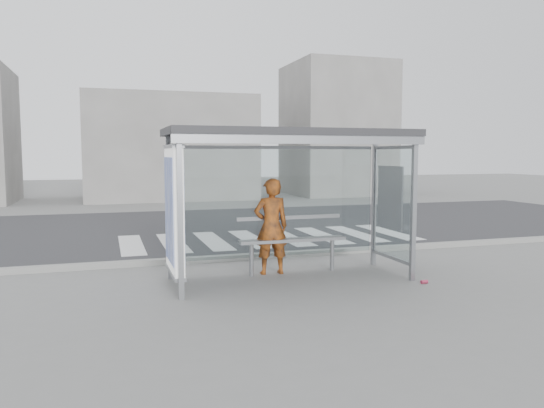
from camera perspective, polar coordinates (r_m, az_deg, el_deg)
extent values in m
plane|color=slate|center=(9.40, 1.98, -8.14)|extent=(80.00, 80.00, 0.00)
cube|color=#2C2C2F|center=(16.06, -6.37, -2.48)|extent=(30.00, 10.00, 0.01)
cube|color=gray|center=(11.21, -1.35, -5.61)|extent=(30.00, 0.18, 0.12)
cube|color=silver|center=(13.31, -14.90, -4.28)|extent=(0.55, 3.00, 0.00)
cube|color=silver|center=(13.39, -10.61, -4.13)|extent=(0.55, 3.00, 0.00)
cube|color=silver|center=(13.54, -6.40, -3.97)|extent=(0.55, 3.00, 0.00)
cube|color=silver|center=(13.77, -2.30, -3.78)|extent=(0.55, 3.00, 0.00)
cube|color=silver|center=(14.06, 1.64, -3.59)|extent=(0.55, 3.00, 0.00)
cube|color=silver|center=(14.41, 5.41, -3.39)|extent=(0.55, 3.00, 0.00)
cube|color=silver|center=(14.83, 8.98, -3.18)|extent=(0.55, 3.00, 0.00)
cube|color=silver|center=(15.29, 12.34, -2.98)|extent=(0.55, 3.00, 0.00)
cube|color=gray|center=(8.04, -9.85, -1.47)|extent=(0.08, 0.08, 2.50)
cube|color=gray|center=(9.44, 14.98, -0.56)|extent=(0.08, 0.08, 2.50)
cube|color=gray|center=(9.42, -10.98, -0.48)|extent=(0.08, 0.08, 2.50)
cube|color=gray|center=(10.64, 10.94, 0.18)|extent=(0.08, 0.08, 2.50)
cube|color=#2D2D30|center=(9.15, 2.04, 7.65)|extent=(4.25, 1.65, 0.12)
cube|color=gray|center=(8.43, 3.77, 7.08)|extent=(4.25, 0.06, 0.18)
cube|color=white|center=(9.84, 0.65, 0.16)|extent=(3.80, 0.02, 2.00)
cube|color=white|center=(8.73, -10.47, -0.61)|extent=(0.15, 1.25, 2.00)
cube|color=#344CBB|center=(8.74, -9.91, -0.59)|extent=(0.01, 1.10, 1.70)
cylinder|color=#F23815|center=(8.96, -10.09, 1.16)|extent=(0.02, 0.32, 0.32)
cube|color=white|center=(10.03, 12.85, 0.12)|extent=(0.03, 1.25, 2.00)
cube|color=beige|center=(10.05, 12.57, 0.70)|extent=(0.03, 0.86, 1.16)
cube|color=slate|center=(26.79, -10.99, 5.96)|extent=(8.00, 5.00, 5.00)
cube|color=slate|center=(29.25, 6.95, 7.93)|extent=(5.00, 5.00, 7.00)
imported|color=red|center=(9.69, -0.09, -2.42)|extent=(0.66, 0.45, 1.76)
cube|color=slate|center=(9.78, 2.25, -3.89)|extent=(2.03, 0.25, 0.06)
cylinder|color=slate|center=(9.61, -2.23, -6.03)|extent=(0.08, 0.08, 0.59)
cylinder|color=slate|center=(10.13, 6.48, -5.46)|extent=(0.08, 0.08, 0.59)
cube|color=slate|center=(9.90, 1.89, -1.46)|extent=(2.03, 0.04, 0.07)
cylinder|color=#CC3C5F|center=(9.47, 16.06, -8.05)|extent=(0.12, 0.07, 0.07)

